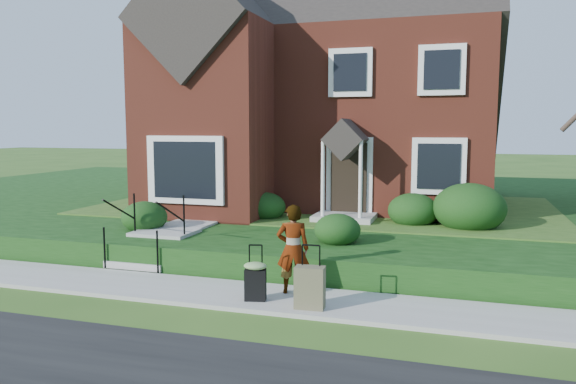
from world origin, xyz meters
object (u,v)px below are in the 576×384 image
at_px(suitcase_black, 255,279).
at_px(woman, 293,249).
at_px(front_steps, 155,243).
at_px(suitcase_olive, 310,287).

bearing_deg(suitcase_black, woman, 38.84).
bearing_deg(front_steps, suitcase_olive, -27.93).
bearing_deg(suitcase_olive, woman, 121.19).
relative_size(woman, suitcase_black, 1.66).
distance_m(woman, suitcase_black, 0.92).
xyz_separation_m(woman, suitcase_black, (-0.50, -0.64, -0.44)).
distance_m(woman, suitcase_olive, 1.05).
bearing_deg(front_steps, woman, -21.85).
height_order(front_steps, woman, woman).
bearing_deg(suitcase_black, front_steps, 133.66).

